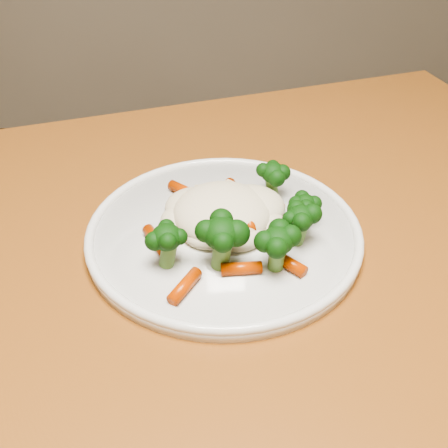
# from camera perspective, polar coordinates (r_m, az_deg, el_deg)

# --- Properties ---
(dining_table) EXTENTS (1.23, 0.94, 0.75)m
(dining_table) POSITION_cam_1_polar(r_m,az_deg,el_deg) (0.62, -6.22, -12.90)
(dining_table) COLOR #975622
(dining_table) RESTS_ON ground
(plate) EXTENTS (0.28, 0.28, 0.01)m
(plate) POSITION_cam_1_polar(r_m,az_deg,el_deg) (0.58, 0.00, -1.10)
(plate) COLOR silver
(plate) RESTS_ON dining_table
(meal) EXTENTS (0.19, 0.19, 0.05)m
(meal) POSITION_cam_1_polar(r_m,az_deg,el_deg) (0.56, 0.96, 0.78)
(meal) COLOR beige
(meal) RESTS_ON plate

